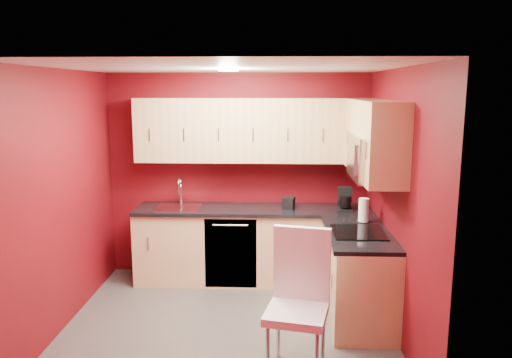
# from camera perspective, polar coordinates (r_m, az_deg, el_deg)

# --- Properties ---
(floor) EXTENTS (3.20, 3.20, 0.00)m
(floor) POSITION_cam_1_polar(r_m,az_deg,el_deg) (5.15, -3.23, -16.37)
(floor) COLOR #484643
(floor) RESTS_ON ground
(ceiling) EXTENTS (3.20, 3.20, 0.00)m
(ceiling) POSITION_cam_1_polar(r_m,az_deg,el_deg) (4.61, -3.55, 12.64)
(ceiling) COLOR white
(ceiling) RESTS_ON wall_back
(wall_back) EXTENTS (3.20, 0.00, 3.20)m
(wall_back) POSITION_cam_1_polar(r_m,az_deg,el_deg) (6.19, -2.04, 0.43)
(wall_back) COLOR #620910
(wall_back) RESTS_ON floor
(wall_front) EXTENTS (3.20, 0.00, 3.20)m
(wall_front) POSITION_cam_1_polar(r_m,az_deg,el_deg) (3.29, -5.94, -8.57)
(wall_front) COLOR #620910
(wall_front) RESTS_ON floor
(wall_left) EXTENTS (0.00, 3.00, 3.00)m
(wall_left) POSITION_cam_1_polar(r_m,az_deg,el_deg) (5.13, -21.48, -2.35)
(wall_left) COLOR #620910
(wall_left) RESTS_ON floor
(wall_right) EXTENTS (0.00, 3.00, 3.00)m
(wall_right) POSITION_cam_1_polar(r_m,az_deg,el_deg) (4.84, 15.86, -2.76)
(wall_right) COLOR #620910
(wall_right) RESTS_ON floor
(base_cabinets_back) EXTENTS (2.80, 0.60, 0.87)m
(base_cabinets_back) POSITION_cam_1_polar(r_m,az_deg,el_deg) (6.08, -0.30, -7.66)
(base_cabinets_back) COLOR #EFCC88
(base_cabinets_back) RESTS_ON floor
(base_cabinets_right) EXTENTS (0.60, 1.30, 0.87)m
(base_cabinets_right) POSITION_cam_1_polar(r_m,az_deg,el_deg) (5.25, 11.53, -10.85)
(base_cabinets_right) COLOR #EFCC88
(base_cabinets_right) RESTS_ON floor
(countertop_back) EXTENTS (2.80, 0.63, 0.04)m
(countertop_back) POSITION_cam_1_polar(r_m,az_deg,el_deg) (5.94, -0.31, -3.53)
(countertop_back) COLOR black
(countertop_back) RESTS_ON base_cabinets_back
(countertop_right) EXTENTS (0.63, 1.27, 0.04)m
(countertop_right) POSITION_cam_1_polar(r_m,az_deg,el_deg) (5.09, 11.57, -6.13)
(countertop_right) COLOR black
(countertop_right) RESTS_ON base_cabinets_right
(upper_cabinets_back) EXTENTS (2.80, 0.35, 0.75)m
(upper_cabinets_back) POSITION_cam_1_polar(r_m,az_deg,el_deg) (5.93, -0.26, 5.61)
(upper_cabinets_back) COLOR tan
(upper_cabinets_back) RESTS_ON wall_back
(upper_cabinets_right) EXTENTS (0.35, 1.55, 0.75)m
(upper_cabinets_right) POSITION_cam_1_polar(r_m,az_deg,el_deg) (5.13, 13.16, 5.31)
(upper_cabinets_right) COLOR tan
(upper_cabinets_right) RESTS_ON wall_right
(microwave) EXTENTS (0.42, 0.76, 0.42)m
(microwave) POSITION_cam_1_polar(r_m,az_deg,el_deg) (4.91, 13.22, 2.42)
(microwave) COLOR silver
(microwave) RESTS_ON upper_cabinets_right
(cooktop) EXTENTS (0.50, 0.55, 0.01)m
(cooktop) POSITION_cam_1_polar(r_m,az_deg,el_deg) (5.05, 11.59, -5.97)
(cooktop) COLOR black
(cooktop) RESTS_ON countertop_right
(sink) EXTENTS (0.52, 0.42, 0.35)m
(sink) POSITION_cam_1_polar(r_m,az_deg,el_deg) (6.05, -8.86, -2.87)
(sink) COLOR silver
(sink) RESTS_ON countertop_back
(dishwasher_front) EXTENTS (0.60, 0.02, 0.82)m
(dishwasher_front) POSITION_cam_1_polar(r_m,az_deg,el_deg) (5.82, -2.92, -8.50)
(dishwasher_front) COLOR black
(dishwasher_front) RESTS_ON base_cabinets_back
(downlight) EXTENTS (0.20, 0.20, 0.01)m
(downlight) POSITION_cam_1_polar(r_m,az_deg,el_deg) (4.90, -3.19, 12.33)
(downlight) COLOR white
(downlight) RESTS_ON ceiling
(coffee_maker) EXTENTS (0.17, 0.22, 0.27)m
(coffee_maker) POSITION_cam_1_polar(r_m,az_deg,el_deg) (5.88, 10.14, -2.30)
(coffee_maker) COLOR black
(coffee_maker) RESTS_ON countertop_back
(napkin_holder) EXTENTS (0.16, 0.16, 0.14)m
(napkin_holder) POSITION_cam_1_polar(r_m,az_deg,el_deg) (5.90, 3.77, -2.75)
(napkin_holder) COLOR black
(napkin_holder) RESTS_ON countertop_back
(paper_towel) EXTENTS (0.19, 0.19, 0.26)m
(paper_towel) POSITION_cam_1_polar(r_m,az_deg,el_deg) (5.41, 12.21, -3.52)
(paper_towel) COLOR white
(paper_towel) RESTS_ON countertop_right
(dining_chair) EXTENTS (0.57, 0.59, 1.18)m
(dining_chair) POSITION_cam_1_polar(r_m,az_deg,el_deg) (4.16, 4.70, -14.16)
(dining_chair) COLOR white
(dining_chair) RESTS_ON floor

